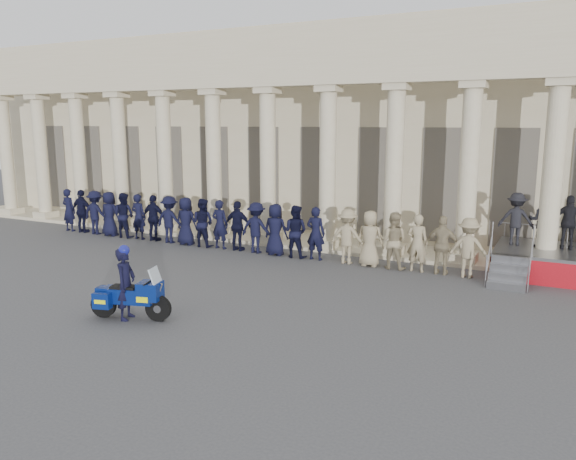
% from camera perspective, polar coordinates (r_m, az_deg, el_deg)
% --- Properties ---
extents(ground, '(90.00, 90.00, 0.00)m').
position_cam_1_polar(ground, '(16.03, -11.70, -7.30)').
color(ground, '#414144').
rests_on(ground, ground).
extents(building, '(40.00, 12.50, 9.00)m').
position_cam_1_polar(building, '(28.30, 6.93, 9.96)').
color(building, '#C2B491').
rests_on(building, ground).
extents(officer_rank, '(18.76, 0.74, 1.96)m').
position_cam_1_polar(officer_rank, '(21.94, -5.34, 0.43)').
color(officer_rank, black).
rests_on(officer_rank, ground).
extents(reviewing_stand, '(4.32, 4.11, 2.64)m').
position_cam_1_polar(reviewing_stand, '(20.19, 25.88, -0.22)').
color(reviewing_stand, gray).
rests_on(reviewing_stand, ground).
extents(motorcycle, '(2.12, 1.12, 1.39)m').
position_cam_1_polar(motorcycle, '(14.86, -15.67, -6.50)').
color(motorcycle, black).
rests_on(motorcycle, ground).
extents(rider, '(0.60, 0.77, 1.93)m').
position_cam_1_polar(rider, '(14.81, -16.16, -5.16)').
color(rider, black).
rests_on(rider, ground).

